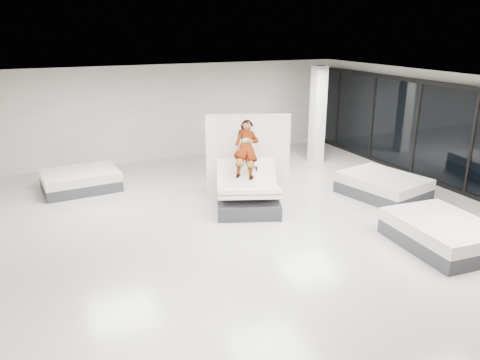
{
  "coord_description": "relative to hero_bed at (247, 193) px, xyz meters",
  "views": [
    {
      "loc": [
        -4.59,
        -8.45,
        4.38
      ],
      "look_at": [
        -0.4,
        0.94,
        1.0
      ],
      "focal_mm": 35.0,
      "sensor_mm": 36.0,
      "label": 1
    }
  ],
  "objects": [
    {
      "name": "room",
      "position": [
        -0.11,
        -1.62,
        1.22
      ],
      "size": [
        14.0,
        14.04,
        3.2
      ],
      "color": "beige",
      "rests_on": "ground"
    },
    {
      "name": "hero_bed",
      "position": [
        0.0,
        0.0,
        0.0
      ],
      "size": [
        2.13,
        2.42,
        1.21
      ],
      "color": "#313136",
      "rests_on": "floor"
    },
    {
      "name": "person",
      "position": [
        0.11,
        0.29,
        0.87
      ],
      "size": [
        1.14,
        1.65,
        1.57
      ],
      "primitive_type": "imported",
      "rotation": [
        0.76,
        0.0,
        -0.36
      ],
      "color": "slate",
      "rests_on": "hero_bed"
    },
    {
      "name": "remote",
      "position": [
        0.19,
        -0.11,
        0.65
      ],
      "size": [
        0.1,
        0.15,
        0.08
      ],
      "primitive_type": "cube",
      "rotation": [
        0.35,
        0.0,
        -0.36
      ],
      "color": "black",
      "rests_on": "person"
    },
    {
      "name": "divider_panel",
      "position": [
        0.64,
        1.35,
        0.68
      ],
      "size": [
        2.16,
        1.06,
        2.12
      ],
      "primitive_type": "cube",
      "rotation": [
        0.0,
        0.0,
        -0.43
      ],
      "color": "white",
      "rests_on": "floor"
    },
    {
      "name": "flat_bed_right_far",
      "position": [
        3.69,
        -0.75,
        -0.09
      ],
      "size": [
        2.0,
        2.4,
        0.58
      ],
      "color": "#313136",
      "rests_on": "floor"
    },
    {
      "name": "flat_bed_right_near",
      "position": [
        2.76,
        -3.68,
        -0.09
      ],
      "size": [
        1.74,
        2.24,
        0.59
      ],
      "color": "#313136",
      "rests_on": "floor"
    },
    {
      "name": "flat_bed_left_far",
      "position": [
        -3.71,
        3.13,
        -0.11
      ],
      "size": [
        2.11,
        1.66,
        0.55
      ],
      "color": "#313136",
      "rests_on": "floor"
    },
    {
      "name": "column",
      "position": [
        3.89,
        2.88,
        1.22
      ],
      "size": [
        0.4,
        0.4,
        3.2
      ],
      "primitive_type": "cube",
      "color": "white",
      "rests_on": "floor"
    },
    {
      "name": "storefront_glazing",
      "position": [
        5.79,
        -1.62,
        1.07
      ],
      "size": [
        0.12,
        13.4,
        2.92
      ],
      "color": "#1B232D",
      "rests_on": "floor"
    }
  ]
}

